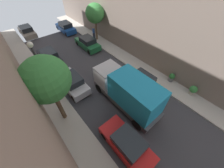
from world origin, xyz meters
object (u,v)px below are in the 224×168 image
at_px(parked_car_right_2, 66,27).
at_px(potted_plant_0, 193,90).
at_px(parked_car_left_5, 27,31).
at_px(parked_car_right_0, 141,81).
at_px(delivery_truck, 128,91).
at_px(pedestrian, 94,32).
at_px(parked_car_right_1, 88,43).
at_px(parked_car_left_2, 127,144).
at_px(potted_plant_2, 172,77).
at_px(lamp_post, 39,63).
at_px(parked_car_left_3, 72,82).
at_px(street_tree_1, 95,14).
at_px(parked_car_left_4, 49,57).
at_px(street_tree_0, 46,80).

xyz_separation_m(parked_car_right_2, potted_plant_0, (2.91, -20.55, -0.02)).
distance_m(parked_car_left_5, parked_car_right_0, 19.95).
bearing_deg(delivery_truck, pedestrian, 68.05).
xyz_separation_m(parked_car_right_0, parked_car_right_1, (0.00, 9.91, 0.00)).
xyz_separation_m(delivery_truck, potted_plant_0, (5.61, -3.32, -1.09)).
distance_m(parked_car_left_2, delivery_truck, 4.03).
distance_m(parked_car_left_5, delivery_truck, 20.04).
bearing_deg(parked_car_left_5, parked_car_right_1, -59.84).
relative_size(parked_car_right_1, potted_plant_0, 4.33).
bearing_deg(potted_plant_2, lamp_post, 147.46).
bearing_deg(parked_car_left_3, street_tree_1, 40.30).
bearing_deg(parked_car_right_1, potted_plant_0, -78.13).
relative_size(parked_car_left_3, parked_car_left_4, 1.00).
distance_m(parked_car_left_2, parked_car_right_1, 14.38).
bearing_deg(parked_car_left_3, potted_plant_0, -45.03).
bearing_deg(parked_car_left_2, parked_car_left_4, 90.00).
height_order(parked_car_right_1, street_tree_1, street_tree_1).
distance_m(parked_car_left_2, parked_car_right_0, 6.39).
xyz_separation_m(street_tree_0, street_tree_1, (9.98, 9.19, -0.70)).
relative_size(parked_car_right_1, parked_car_right_2, 1.00).
bearing_deg(street_tree_1, potted_plant_2, -86.99).
bearing_deg(parked_car_left_4, parked_car_left_2, -90.00).
relative_size(parked_car_right_0, potted_plant_2, 4.51).
bearing_deg(pedestrian, parked_car_left_3, -136.78).
distance_m(parked_car_left_3, pedestrian, 10.42).
height_order(delivery_truck, lamp_post, lamp_post).
bearing_deg(lamp_post, parked_car_left_2, -77.18).
bearing_deg(lamp_post, parked_car_left_5, 82.42).
bearing_deg(parked_car_right_2, lamp_post, -122.03).
distance_m(parked_car_left_5, pedestrian, 10.82).
bearing_deg(parked_car_left_5, parked_car_left_3, -90.00).
bearing_deg(pedestrian, street_tree_1, -80.27).
height_order(street_tree_0, lamp_post, street_tree_0).
distance_m(parked_car_right_0, delivery_truck, 2.97).
bearing_deg(parked_car_left_5, lamp_post, -97.58).
xyz_separation_m(parked_car_left_2, parked_car_left_4, (0.00, 13.60, 0.00)).
distance_m(potted_plant_0, lamp_post, 13.87).
height_order(parked_car_left_3, potted_plant_0, parked_car_left_3).
bearing_deg(delivery_truck, parked_car_left_4, 104.03).
height_order(parked_car_left_4, parked_car_right_2, same).
relative_size(pedestrian, lamp_post, 0.32).
bearing_deg(street_tree_1, pedestrian, 99.73).
relative_size(parked_car_right_0, parked_car_right_2, 1.00).
distance_m(parked_car_left_2, potted_plant_2, 8.55).
bearing_deg(parked_car_left_4, parked_car_right_0, -62.05).
relative_size(potted_plant_0, lamp_post, 0.18).
bearing_deg(parked_car_left_3, lamp_post, 163.58).
bearing_deg(parked_car_right_0, parked_car_left_2, -147.68).
bearing_deg(parked_car_left_3, parked_car_left_2, -90.00).
height_order(parked_car_left_2, pedestrian, pedestrian).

